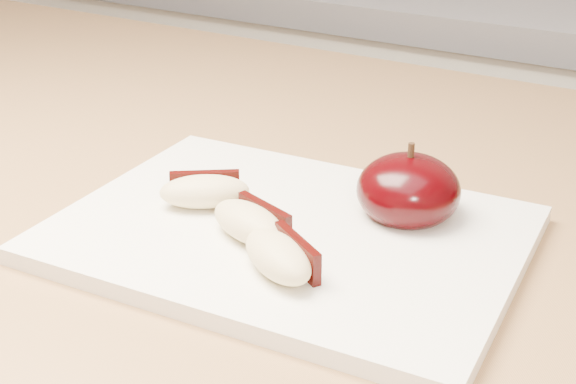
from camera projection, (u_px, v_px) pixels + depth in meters
The scene contains 6 objects.
back_cabinet at pixel (514, 260), 1.36m from camera, with size 2.40×0.62×0.94m.
cutting_board at pixel (288, 234), 0.53m from camera, with size 0.30×0.22×0.01m, color white.
apple_half at pixel (408, 190), 0.54m from camera, with size 0.09×0.09×0.06m.
apple_wedge_a at pixel (205, 191), 0.55m from camera, with size 0.07×0.06×0.02m.
apple_wedge_b at pixel (251, 222), 0.51m from camera, with size 0.07×0.05×0.02m.
apple_wedge_c at pixel (280, 256), 0.47m from camera, with size 0.07×0.06×0.02m.
Camera 1 is at (0.29, -0.01, 1.16)m, focal length 50.00 mm.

